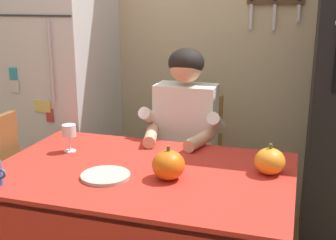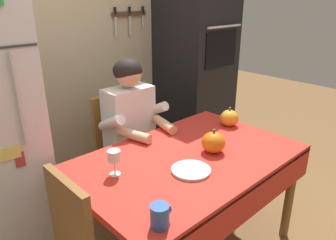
# 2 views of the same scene
# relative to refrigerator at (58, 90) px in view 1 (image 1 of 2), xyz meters

# --- Properties ---
(back_wall_assembly) EXTENTS (3.70, 0.13, 2.60)m
(back_wall_assembly) POSITION_rel_refrigerator_xyz_m (1.00, 0.39, 0.40)
(back_wall_assembly) COLOR #BCAD89
(back_wall_assembly) RESTS_ON ground
(refrigerator) EXTENTS (0.68, 0.71, 1.80)m
(refrigerator) POSITION_rel_refrigerator_xyz_m (0.00, 0.00, 0.00)
(refrigerator) COLOR silver
(refrigerator) RESTS_ON ground
(dining_table) EXTENTS (1.40, 0.90, 0.74)m
(dining_table) POSITION_rel_refrigerator_xyz_m (0.95, -0.88, -0.24)
(dining_table) COLOR brown
(dining_table) RESTS_ON ground
(chair_behind_person) EXTENTS (0.40, 0.40, 0.93)m
(chair_behind_person) POSITION_rel_refrigerator_xyz_m (0.99, -0.09, -0.39)
(chair_behind_person) COLOR #9E6B33
(chair_behind_person) RESTS_ON ground
(seated_person) EXTENTS (0.47, 0.55, 1.25)m
(seated_person) POSITION_rel_refrigerator_xyz_m (0.99, -0.28, -0.16)
(seated_person) COLOR #38384C
(seated_person) RESTS_ON ground
(wine_glass) EXTENTS (0.07, 0.07, 0.15)m
(wine_glass) POSITION_rel_refrigerator_xyz_m (0.50, -0.73, -0.05)
(wine_glass) COLOR white
(wine_glass) RESTS_ON dining_table
(pumpkin_large) EXTENTS (0.15, 0.15, 0.15)m
(pumpkin_large) POSITION_rel_refrigerator_xyz_m (1.10, -0.93, -0.09)
(pumpkin_large) COLOR orange
(pumpkin_large) RESTS_ON dining_table
(pumpkin_medium) EXTENTS (0.14, 0.14, 0.14)m
(pumpkin_medium) POSITION_rel_refrigerator_xyz_m (1.53, -0.74, -0.10)
(pumpkin_medium) COLOR orange
(pumpkin_medium) RESTS_ON dining_table
(serving_tray) EXTENTS (0.22, 0.22, 0.02)m
(serving_tray) POSITION_rel_refrigerator_xyz_m (0.83, -1.00, -0.15)
(serving_tray) COLOR #B7B2A8
(serving_tray) RESTS_ON dining_table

